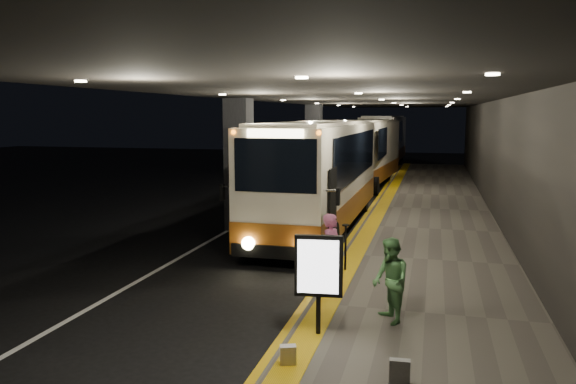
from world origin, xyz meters
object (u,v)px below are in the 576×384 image
Objects in this scene: passenger_waiting_green at (390,281)px; stanchion_post at (346,248)px; coach_second at (364,156)px; coach_third at (384,142)px; bag_plain at (288,355)px; passenger_boarding at (332,253)px; info_sign at (319,268)px; bag_polka at (400,372)px; coach_main at (321,179)px.

passenger_waiting_green is 3.46m from stanchion_post.
coach_second is 20.71m from passenger_waiting_green.
coach_third is 35.99m from bag_plain.
coach_third is (-0.07, 13.30, 0.09)m from coach_second.
passenger_boarding is 0.96× the size of info_sign.
coach_second is 6.74× the size of passenger_boarding.
coach_second is 37.41× the size of bag_plain.
passenger_waiting_green is at bearing 58.16° from bag_plain.
info_sign is at bearing 134.99° from bag_polka.
passenger_waiting_green is (3.00, -20.48, -0.75)m from coach_second.
bag_plain is at bearing -90.36° from stanchion_post.
stanchion_post is at bearing 175.04° from passenger_waiting_green.
coach_third is at bearing 158.07° from passenger_waiting_green.
bag_polka is at bearing -6.37° from bag_plain.
coach_second is 23.09m from bag_polka.
coach_third is at bearing 86.31° from info_sign.
stanchion_post reaches higher than bag_polka.
coach_third is 34.71m from info_sign.
bag_polka is at bearing -77.76° from coach_second.
passenger_waiting_green is 4.43× the size of bag_polka.
coach_main is at bearing 107.41° from stanchion_post.
bag_polka is (1.65, -3.86, -0.66)m from passenger_boarding.
passenger_waiting_green is (3.01, -8.66, -0.78)m from coach_main.
coach_second is 6.49× the size of info_sign.
bag_polka is 2.28m from info_sign.
coach_main is 11.57m from bag_polka.
bag_plain is at bearing -58.95° from passenger_waiting_green.
passenger_boarding reaches higher than stanchion_post.
passenger_waiting_green is at bearing -77.70° from coach_second.
passenger_waiting_green is at bearing -83.77° from coach_third.
stanchion_post is (1.70, -17.28, -0.97)m from coach_second.
info_sign reaches higher than bag_polka.
passenger_waiting_green reaches higher than stanchion_post.
coach_second is 0.96× the size of coach_third.
coach_third reaches higher than stanchion_post.
info_sign is (1.86, -21.35, -0.36)m from coach_second.
info_sign is at bearing 81.05° from bag_plain.
stanchion_post is at bearing 85.46° from info_sign.
coach_main is 38.08× the size of bag_plain.
bag_plain is (1.68, -10.81, -1.40)m from coach_main.
bag_plain is (1.73, -35.92, -1.46)m from coach_third.
coach_main is 1.02× the size of coach_second.
coach_second is 13.30m from coach_third.
stanchion_post is (0.03, 5.34, 0.40)m from bag_plain.
coach_third is 7.57× the size of passenger_waiting_green.
passenger_waiting_green is at bearing -67.85° from stanchion_post.
info_sign is (0.20, 1.27, 1.01)m from bag_plain.
coach_second reaches higher than passenger_waiting_green.
coach_third is 6.78× the size of info_sign.
coach_main is at bearing 98.84° from bag_plain.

